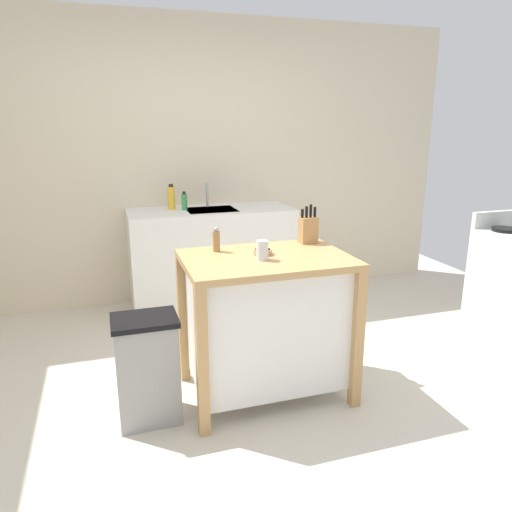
# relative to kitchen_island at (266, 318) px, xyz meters

# --- Properties ---
(ground_plane) EXTENTS (6.30, 6.30, 0.00)m
(ground_plane) POSITION_rel_kitchen_island_xyz_m (-0.13, -0.16, -0.50)
(ground_plane) COLOR beige
(ground_plane) RESTS_ON ground
(wall_back) EXTENTS (5.30, 0.10, 2.60)m
(wall_back) POSITION_rel_kitchen_island_xyz_m (-0.13, 1.96, 0.80)
(wall_back) COLOR beige
(wall_back) RESTS_ON ground
(kitchen_island) EXTENTS (0.99, 0.68, 0.90)m
(kitchen_island) POSITION_rel_kitchen_island_xyz_m (0.00, 0.00, 0.00)
(kitchen_island) COLOR tan
(kitchen_island) RESTS_ON ground
(knife_block) EXTENTS (0.11, 0.09, 0.25)m
(knife_block) POSITION_rel_kitchen_island_xyz_m (0.37, 0.24, 0.49)
(knife_block) COLOR #AD7F4C
(knife_block) RESTS_ON kitchen_island
(bowl_stoneware_deep) EXTENTS (0.11, 0.11, 0.03)m
(bowl_stoneware_deep) POSITION_rel_kitchen_island_xyz_m (-0.01, 0.05, 0.41)
(bowl_stoneware_deep) COLOR tan
(bowl_stoneware_deep) RESTS_ON kitchen_island
(drinking_cup) EXTENTS (0.07, 0.07, 0.11)m
(drinking_cup) POSITION_rel_kitchen_island_xyz_m (-0.05, -0.06, 0.45)
(drinking_cup) COLOR silver
(drinking_cup) RESTS_ON kitchen_island
(pepper_grinder) EXTENTS (0.04, 0.04, 0.15)m
(pepper_grinder) POSITION_rel_kitchen_island_xyz_m (-0.25, 0.20, 0.47)
(pepper_grinder) COLOR #9E7042
(pepper_grinder) RESTS_ON kitchen_island
(trash_bin) EXTENTS (0.36, 0.28, 0.63)m
(trash_bin) POSITION_rel_kitchen_island_xyz_m (-0.73, -0.07, -0.19)
(trash_bin) COLOR gray
(trash_bin) RESTS_ON ground
(sink_counter) EXTENTS (1.48, 0.60, 0.91)m
(sink_counter) POSITION_rel_kitchen_island_xyz_m (0.02, 1.61, -0.04)
(sink_counter) COLOR white
(sink_counter) RESTS_ON ground
(sink_faucet) EXTENTS (0.02, 0.02, 0.22)m
(sink_faucet) POSITION_rel_kitchen_island_xyz_m (0.02, 1.75, 0.52)
(sink_faucet) COLOR #B7BCC1
(sink_faucet) RESTS_ON sink_counter
(bottle_hand_soap) EXTENTS (0.05, 0.05, 0.17)m
(bottle_hand_soap) POSITION_rel_kitchen_island_xyz_m (-0.21, 1.64, 0.49)
(bottle_hand_soap) COLOR green
(bottle_hand_soap) RESTS_ON sink_counter
(bottle_dish_soap) EXTENTS (0.07, 0.07, 0.23)m
(bottle_dish_soap) POSITION_rel_kitchen_island_xyz_m (-0.31, 1.70, 0.52)
(bottle_dish_soap) COLOR yellow
(bottle_dish_soap) RESTS_ON sink_counter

